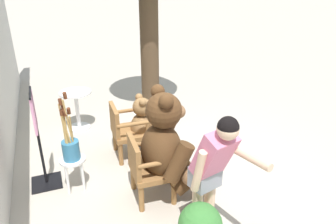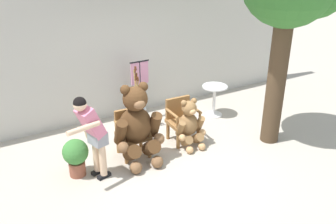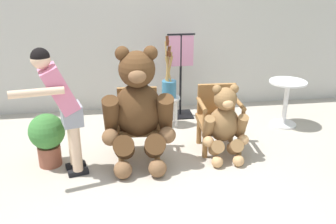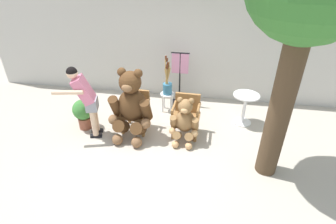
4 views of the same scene
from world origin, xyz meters
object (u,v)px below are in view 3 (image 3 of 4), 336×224
Objects in this scene: person_visitor at (61,102)px; white_stool at (169,104)px; wooden_chair_left at (138,120)px; teddy_bear_large at (138,109)px; round_side_table at (286,98)px; teddy_bear_small at (225,123)px; wooden_chair_right at (219,116)px; clothing_display_stand at (181,74)px; brush_bucket at (169,84)px; potted_plant at (47,136)px.

person_visitor is 1.99m from white_stool.
teddy_bear_large reaches higher than wooden_chair_left.
wooden_chair_left is 1.19× the size of round_side_table.
teddy_bear_small is at bearing -64.91° from white_stool.
white_stool is at bearing 64.17° from teddy_bear_large.
teddy_bear_large reaches higher than round_side_table.
round_side_table is (1.23, 0.59, -0.01)m from wooden_chair_right.
teddy_bear_large is at bearing -166.55° from wooden_chair_right.
teddy_bear_large is 1.69m from clothing_display_stand.
wooden_chair_left is at bearing -122.33° from clothing_display_stand.
person_visitor reaches higher than clothing_display_stand.
brush_bucket reaches higher than wooden_chair_left.
teddy_bear_large is 1.30m from white_stool.
teddy_bear_large is at bearing -91.62° from wooden_chair_left.
teddy_bear_small is at bearing -15.24° from wooden_chair_left.
clothing_display_stand is at bearing 36.55° from potted_plant.
brush_bucket is at bearing 42.20° from person_visitor.
wooden_chair_left is 0.58× the size of teddy_bear_large.
potted_plant is at bearing -175.39° from wooden_chair_right.
wooden_chair_right is 2.22m from potted_plant.
white_stool is (1.42, 1.28, -0.56)m from person_visitor.
person_visitor reaches higher than round_side_table.
white_stool is (0.54, 0.87, -0.11)m from wooden_chair_left.
clothing_display_stand is (-0.30, 1.53, 0.24)m from teddy_bear_small.
wooden_chair_right is 1.30m from clothing_display_stand.
brush_bucket is (0.54, 1.13, -0.06)m from teddy_bear_large.
round_side_table is 0.53× the size of clothing_display_stand.
clothing_display_stand is (1.91, 1.41, 0.32)m from potted_plant.
brush_bucket is (-0.55, 1.16, 0.18)m from teddy_bear_small.
potted_plant is (-1.66, -1.05, -0.27)m from brush_bucket.
teddy_bear_small reaches higher than wooden_chair_left.
potted_plant is (-3.44, -0.77, -0.05)m from round_side_table.
teddy_bear_small is 1.44× the size of potted_plant.
white_stool is at bearing 115.09° from teddy_bear_small.
person_visitor is at bearing -137.90° from white_stool.
teddy_bear_small reaches higher than white_stool.
white_stool is at bearing 171.37° from round_side_table.
teddy_bear_large is at bearing 178.25° from teddy_bear_small.
wooden_chair_left is 1.08m from wooden_chair_right.
person_visitor is at bearing -162.47° from round_side_table.
teddy_bear_large is 1.12m from teddy_bear_small.
potted_plant is (-2.21, 0.12, -0.08)m from teddy_bear_small.
potted_plant is (-1.66, -1.04, 0.04)m from white_stool.
wooden_chair_left is 0.37m from teddy_bear_large.
round_side_table is (2.32, 0.59, -0.01)m from wooden_chair_left.
person_visitor is 3.39m from round_side_table.
white_stool is 0.34× the size of clothing_display_stand.
person_visitor is (-0.88, -0.42, 0.45)m from wooden_chair_left.
round_side_table is 1.69m from clothing_display_stand.
wooden_chair_left reaches higher than potted_plant.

